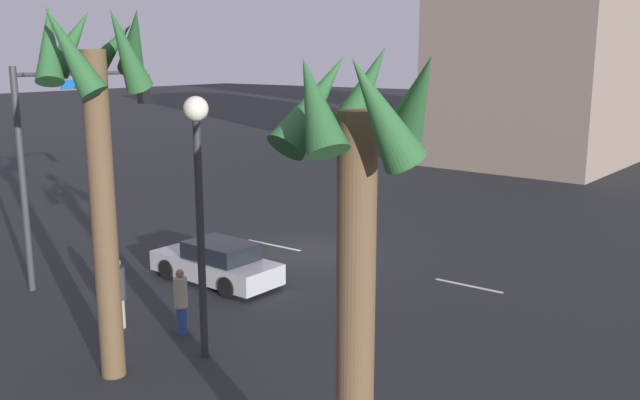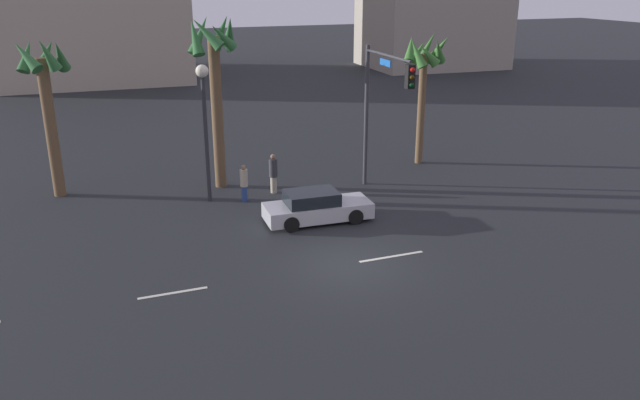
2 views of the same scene
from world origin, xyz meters
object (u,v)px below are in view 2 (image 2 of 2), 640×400
object	(u,v)px
traffic_signal	(380,98)
palm_tree_2	(46,89)
streetlamp	(204,107)
pedestrian_1	(244,182)
pedestrian_0	(273,173)
car_0	(316,207)
palm_tree_1	(425,64)
palm_tree_0	(214,67)

from	to	relation	value
traffic_signal	palm_tree_2	world-z (taller)	palm_tree_2
streetlamp	palm_tree_2	xyz separation A→B (m)	(-6.34, 3.21, 0.69)
streetlamp	pedestrian_1	xyz separation A→B (m)	(1.46, -0.63, -3.40)
traffic_signal	pedestrian_0	size ratio (longest dim) A/B	3.57
car_0	palm_tree_1	size ratio (longest dim) A/B	0.64
streetlamp	pedestrian_0	distance (m)	4.51
car_0	streetlamp	bearing A→B (deg)	131.41
car_0	traffic_signal	world-z (taller)	traffic_signal
streetlamp	palm_tree_0	size ratio (longest dim) A/B	0.76
pedestrian_1	streetlamp	bearing A→B (deg)	156.64
car_0	palm_tree_0	distance (m)	8.38
pedestrian_0	palm_tree_2	bearing A→B (deg)	161.53
palm_tree_2	palm_tree_0	bearing A→B (deg)	-10.22
streetlamp	pedestrian_0	size ratio (longest dim) A/B	3.26
streetlamp	palm_tree_0	distance (m)	2.56
traffic_signal	palm_tree_0	distance (m)	7.70
traffic_signal	streetlamp	size ratio (longest dim) A/B	1.09
streetlamp	palm_tree_1	bearing A→B (deg)	10.25
palm_tree_0	palm_tree_1	distance (m)	11.18
pedestrian_1	palm_tree_2	size ratio (longest dim) A/B	0.24
traffic_signal	pedestrian_1	distance (m)	7.17
traffic_signal	streetlamp	xyz separation A→B (m)	(-7.56, 1.77, -0.21)
pedestrian_1	palm_tree_2	world-z (taller)	palm_tree_2
pedestrian_0	palm_tree_0	xyz separation A→B (m)	(-2.15, 1.83, 4.77)
pedestrian_0	palm_tree_0	size ratio (longest dim) A/B	0.23
traffic_signal	streetlamp	world-z (taller)	traffic_signal
car_0	streetlamp	distance (m)	6.61
pedestrian_1	palm_tree_0	distance (m)	5.50
streetlamp	palm_tree_1	size ratio (longest dim) A/B	0.88
palm_tree_1	palm_tree_2	world-z (taller)	palm_tree_2
car_0	pedestrian_0	size ratio (longest dim) A/B	2.39
pedestrian_1	palm_tree_1	distance (m)	11.84
pedestrian_0	palm_tree_2	distance (m)	10.69
traffic_signal	pedestrian_0	xyz separation A→B (m)	(-4.50, 1.84, -3.52)
palm_tree_2	pedestrian_1	bearing A→B (deg)	-26.22
pedestrian_0	traffic_signal	bearing A→B (deg)	-22.27
streetlamp	palm_tree_2	bearing A→B (deg)	153.14
traffic_signal	palm_tree_2	size ratio (longest dim) A/B	0.93
pedestrian_0	palm_tree_0	distance (m)	5.54
traffic_signal	pedestrian_0	distance (m)	6.01
car_0	palm_tree_1	distance (m)	11.54
palm_tree_0	palm_tree_1	bearing A→B (deg)	1.43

